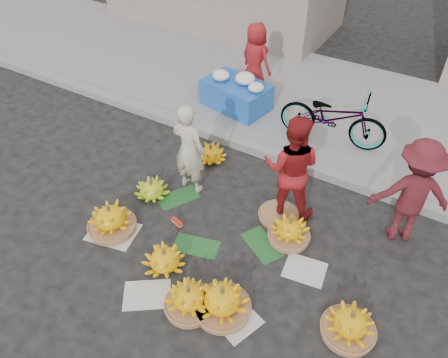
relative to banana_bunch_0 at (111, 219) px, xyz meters
The scene contains 22 objects.
ground 1.47m from the banana_bunch_0, 21.96° to the left, with size 80.00×80.00×0.00m, color black.
curb 3.06m from the banana_bunch_0, 63.76° to the left, with size 40.00×0.25×0.15m, color gray.
sidewalk 5.03m from the banana_bunch_0, 74.40° to the left, with size 40.00×4.00×0.12m, color gray.
newspaper_scatter 1.39m from the banana_bunch_0, 10.65° to the right, with size 3.20×1.80×0.00m, color silver, non-canonical shape.
banana_leaves 1.47m from the banana_bunch_0, 30.75° to the left, with size 2.00×1.00×0.00m, color #194C21, non-canonical shape.
banana_bunch_0 is the anchor object (origin of this frame).
banana_bunch_1 1.10m from the banana_bunch_0, ahead, with size 0.73×0.73×0.36m.
banana_bunch_2 1.81m from the banana_bunch_0, 16.89° to the right, with size 0.62×0.62×0.43m.
banana_bunch_3 2.13m from the banana_bunch_0, ahead, with size 0.70×0.70×0.48m.
banana_bunch_4 3.55m from the banana_bunch_0, ahead, with size 0.64×0.64×0.44m.
banana_bunch_5 2.60m from the banana_bunch_0, 26.27° to the left, with size 0.59×0.59×0.42m.
banana_bunch_6 0.88m from the banana_bunch_0, 85.64° to the left, with size 0.57×0.57×0.33m.
banana_bunch_7 2.17m from the banana_bunch_0, 79.45° to the left, with size 0.59×0.59×0.35m.
basket_spare 2.50m from the banana_bunch_0, 36.07° to the left, with size 0.60×0.60×0.07m, color #915F3C.
incense_stack 0.97m from the banana_bunch_0, 35.27° to the left, with size 0.21×0.07×0.08m, color #B22313.
vendor_cream 1.56m from the banana_bunch_0, 70.56° to the left, with size 0.56×0.37×1.55m, color beige.
vendor_red 2.72m from the banana_bunch_0, 39.08° to the left, with size 0.83×0.64×1.70m, color #AD1A1B.
man_striped 4.24m from the banana_bunch_0, 29.11° to the left, with size 1.07×0.62×1.65m, color maroon.
flower_table 3.75m from the banana_bunch_0, 89.94° to the left, with size 1.41×1.03×0.74m.
grey_bucket 3.81m from the banana_bunch_0, 103.33° to the left, with size 0.31×0.31×0.35m, color gray.
flower_vendor 4.52m from the banana_bunch_0, 89.76° to the left, with size 0.72×0.47×1.47m, color #AD1A1B.
bicycle 4.15m from the banana_bunch_0, 60.64° to the left, with size 1.90×0.66×1.00m, color gray.
Camera 1 is at (2.31, -3.50, 4.82)m, focal length 35.00 mm.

